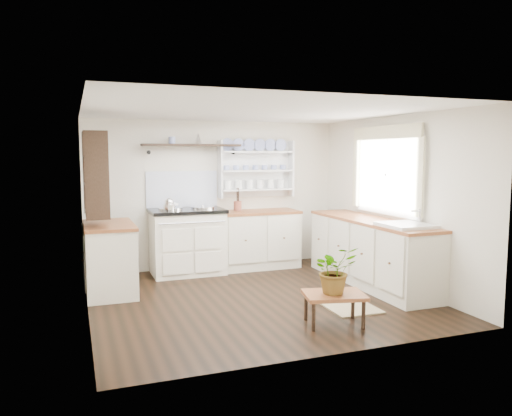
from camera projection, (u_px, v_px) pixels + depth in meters
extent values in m
cube|color=black|center=(257.00, 298.00, 6.22)|extent=(4.00, 3.80, 0.01)
cube|color=silver|center=(215.00, 194.00, 7.87)|extent=(4.00, 0.02, 2.30)
cube|color=silver|center=(395.00, 201.00, 6.79)|extent=(0.02, 3.80, 2.30)
cube|color=silver|center=(85.00, 213.00, 5.41)|extent=(0.02, 3.80, 2.30)
cube|color=white|center=(257.00, 111.00, 5.97)|extent=(4.00, 3.80, 0.01)
cube|color=white|center=(387.00, 175.00, 6.87)|extent=(0.04, 1.40, 1.00)
cube|color=white|center=(385.00, 175.00, 6.87)|extent=(0.02, 1.50, 1.10)
cube|color=#FAF3C8|center=(385.00, 132.00, 6.80)|extent=(0.04, 1.55, 0.18)
cube|color=white|center=(187.00, 243.00, 7.45)|extent=(1.05, 0.68, 0.92)
cube|color=black|center=(187.00, 211.00, 7.40)|extent=(1.09, 0.72, 0.05)
cylinder|color=silver|center=(171.00, 209.00, 7.31)|extent=(0.36, 0.36, 0.03)
cylinder|color=silver|center=(203.00, 207.00, 7.48)|extent=(0.36, 0.36, 0.03)
cylinder|color=silver|center=(193.00, 223.00, 7.06)|extent=(0.94, 0.02, 0.02)
cube|color=beige|center=(258.00, 240.00, 7.87)|extent=(1.25, 0.60, 0.88)
cube|color=brown|center=(258.00, 212.00, 7.82)|extent=(1.27, 0.63, 0.04)
cube|color=beige|center=(371.00, 252.00, 6.85)|extent=(0.60, 2.40, 0.88)
cube|color=brown|center=(371.00, 221.00, 6.80)|extent=(0.62, 2.43, 0.04)
cube|color=white|center=(406.00, 235.00, 6.11)|extent=(0.55, 0.60, 0.28)
cylinder|color=silver|center=(420.00, 218.00, 6.16)|extent=(0.02, 0.02, 0.22)
cube|color=beige|center=(110.00, 259.00, 6.43)|extent=(0.60, 1.10, 0.88)
cube|color=brown|center=(109.00, 225.00, 6.38)|extent=(0.62, 1.13, 0.04)
cube|color=white|center=(255.00, 169.00, 8.03)|extent=(1.20, 0.03, 0.90)
cube|color=white|center=(256.00, 169.00, 7.95)|extent=(1.20, 0.22, 0.02)
cylinder|color=navy|center=(256.00, 152.00, 7.93)|extent=(0.20, 0.02, 0.20)
cube|color=black|center=(192.00, 145.00, 7.53)|extent=(1.50, 0.24, 0.04)
cone|color=black|center=(148.00, 152.00, 7.38)|extent=(0.06, 0.20, 0.06)
cone|color=black|center=(231.00, 152.00, 7.83)|extent=(0.06, 0.20, 0.06)
cube|color=black|center=(95.00, 173.00, 6.26)|extent=(0.28, 0.80, 1.05)
cylinder|color=brown|center=(238.00, 206.00, 7.78)|extent=(0.12, 0.12, 0.14)
cube|color=brown|center=(334.00, 295.00, 5.21)|extent=(0.71, 0.57, 0.04)
cylinder|color=black|center=(314.00, 317.00, 5.03)|extent=(0.04, 0.04, 0.30)
cylinder|color=black|center=(306.00, 307.00, 5.37)|extent=(0.04, 0.04, 0.30)
cylinder|color=black|center=(363.00, 315.00, 5.09)|extent=(0.04, 0.04, 0.30)
cylinder|color=black|center=(353.00, 305.00, 5.43)|extent=(0.04, 0.04, 0.30)
imported|color=#3F7233|center=(335.00, 270.00, 5.18)|extent=(0.45, 0.39, 0.50)
cube|color=#7E6649|center=(346.00, 305.00, 5.91)|extent=(0.57, 0.86, 0.02)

